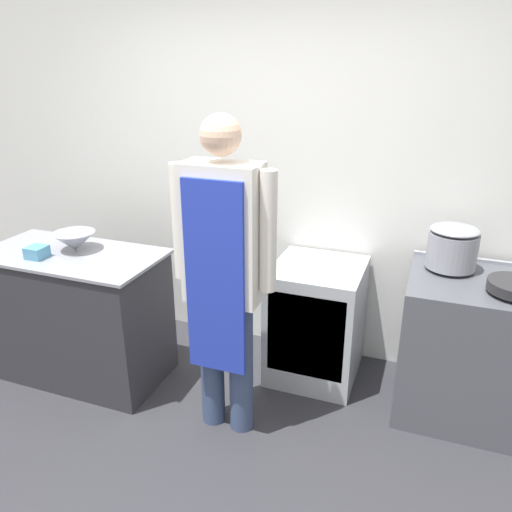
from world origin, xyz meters
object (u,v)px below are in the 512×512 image
at_px(stove, 470,348).
at_px(mixing_bowl, 75,241).
at_px(person_cook, 223,266).
at_px(stock_pot, 453,246).
at_px(fridge_unit, 316,321).
at_px(plastic_tub, 37,252).

height_order(stove, mixing_bowl, mixing_bowl).
xyz_separation_m(person_cook, mixing_bowl, (-1.17, 0.22, -0.08)).
bearing_deg(stove, stock_pot, 145.82).
distance_m(fridge_unit, mixing_bowl, 1.70).
height_order(person_cook, plastic_tub, person_cook).
relative_size(stove, plastic_tub, 7.77).
xyz_separation_m(plastic_tub, stock_pot, (2.47, 0.75, 0.10)).
xyz_separation_m(stove, plastic_tub, (-2.65, -0.62, 0.50)).
bearing_deg(plastic_tub, mixing_bowl, 54.84).
bearing_deg(stove, fridge_unit, 176.01).
distance_m(plastic_tub, stock_pot, 2.58).
xyz_separation_m(person_cook, stock_pot, (1.16, 0.77, -0.00)).
height_order(fridge_unit, person_cook, person_cook).
distance_m(mixing_bowl, stock_pot, 2.39).
bearing_deg(mixing_bowl, fridge_unit, 17.94).
relative_size(mixing_bowl, plastic_tub, 2.36).
relative_size(person_cook, mixing_bowl, 6.67).
height_order(person_cook, mixing_bowl, person_cook).
height_order(plastic_tub, stock_pot, stock_pot).
bearing_deg(stock_pot, mixing_bowl, -166.70).
distance_m(person_cook, plastic_tub, 1.31).
xyz_separation_m(stove, person_cook, (-1.34, -0.64, 0.60)).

